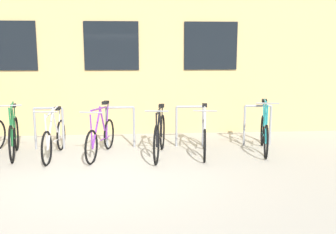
# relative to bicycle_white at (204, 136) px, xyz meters

# --- Properties ---
(ground_plane) EXTENTS (42.00, 42.00, 0.00)m
(ground_plane) POSITION_rel_bicycle_white_xyz_m (-1.95, -1.25, -0.37)
(ground_plane) COLOR #B2ADA0
(storefront_building) EXTENTS (28.00, 5.89, 6.56)m
(storefront_building) POSITION_rel_bicycle_white_xyz_m (-1.95, 4.87, 2.91)
(storefront_building) COLOR tan
(storefront_building) RESTS_ON ground
(bike_rack) EXTENTS (6.63, 0.05, 0.90)m
(bike_rack) POSITION_rel_bicycle_white_xyz_m (-1.71, 0.65, 0.18)
(bike_rack) COLOR gray
(bike_rack) RESTS_ON ground
(bicycle_white) EXTENTS (0.44, 1.66, 1.00)m
(bicycle_white) POSITION_rel_bicycle_white_xyz_m (0.00, 0.00, 0.00)
(bicycle_white) COLOR black
(bicycle_white) RESTS_ON ground
(bicycle_purple) EXTENTS (0.54, 1.71, 1.06)m
(bicycle_purple) POSITION_rel_bicycle_white_xyz_m (-2.07, 0.06, 0.01)
(bicycle_purple) COLOR black
(bicycle_purple) RESTS_ON ground
(bicycle_teal) EXTENTS (0.57, 1.69, 1.10)m
(bicycle_teal) POSITION_rel_bicycle_white_xyz_m (1.28, 0.14, 0.02)
(bicycle_teal) COLOR black
(bicycle_teal) RESTS_ON ground
(bicycle_silver) EXTENTS (0.44, 1.74, 1.01)m
(bicycle_silver) POSITION_rel_bicycle_white_xyz_m (-2.98, 0.04, 0.00)
(bicycle_silver) COLOR black
(bicycle_silver) RESTS_ON ground
(bicycle_black) EXTENTS (0.47, 1.82, 1.01)m
(bicycle_black) POSITION_rel_bicycle_white_xyz_m (-0.91, -0.05, 0.03)
(bicycle_black) COLOR black
(bicycle_black) RESTS_ON ground
(bicycle_green) EXTENTS (0.51, 1.65, 1.10)m
(bicycle_green) POSITION_rel_bicycle_white_xyz_m (-3.79, 0.18, 0.03)
(bicycle_green) COLOR black
(bicycle_green) RESTS_ON ground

